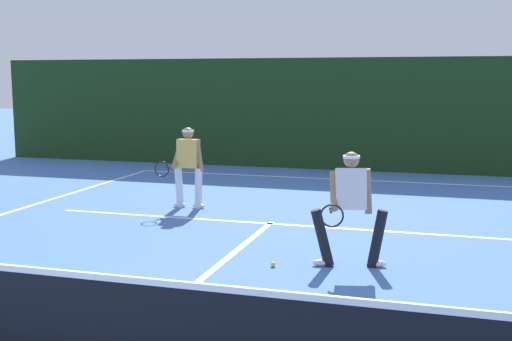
{
  "coord_description": "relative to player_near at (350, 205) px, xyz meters",
  "views": [
    {
      "loc": [
        2.85,
        -4.17,
        2.47
      ],
      "look_at": [
        -0.06,
        5.66,
        1.0
      ],
      "focal_mm": 45.6,
      "sensor_mm": 36.0,
      "label": 1
    }
  ],
  "objects": [
    {
      "name": "court_line_centre",
      "position": [
        -1.67,
        -0.93,
        -0.83
      ],
      "size": [
        0.1,
        6.4,
        0.01
      ],
      "primitive_type": "cube",
      "color": "white",
      "rests_on": "ground_plane"
    },
    {
      "name": "player_near",
      "position": [
        0.0,
        0.0,
        0.0
      ],
      "size": [
        1.01,
        0.88,
        1.53
      ],
      "rotation": [
        0.0,
        0.0,
        3.37
      ],
      "color": "black",
      "rests_on": "ground_plane"
    },
    {
      "name": "court_line_service",
      "position": [
        -1.67,
        2.14,
        -0.83
      ],
      "size": [
        7.94,
        0.1,
        0.01
      ],
      "primitive_type": "cube",
      "color": "white",
      "rests_on": "ground_plane"
    },
    {
      "name": "back_fence_windscreen",
      "position": [
        -1.67,
        8.98,
        0.66
      ],
      "size": [
        20.25,
        0.12,
        2.99
      ],
      "primitive_type": "cube",
      "color": "#1A3515",
      "rests_on": "ground_plane"
    },
    {
      "name": "player_far",
      "position": [
        -3.53,
        3.03,
        0.01
      ],
      "size": [
        0.76,
        0.82,
        1.54
      ],
      "rotation": [
        0.0,
        0.0,
        3.13
      ],
      "color": "silver",
      "rests_on": "ground_plane"
    },
    {
      "name": "tennis_net",
      "position": [
        -1.67,
        -4.13,
        -0.31
      ],
      "size": [
        10.68,
        0.09,
        1.11
      ],
      "color": "#1E4723",
      "rests_on": "ground_plane"
    },
    {
      "name": "tennis_ball_extra",
      "position": [
        -0.96,
        -0.29,
        -0.8
      ],
      "size": [
        0.07,
        0.07,
        0.07
      ],
      "primitive_type": "sphere",
      "color": "#D1E033",
      "rests_on": "ground_plane"
    },
    {
      "name": "court_line_baseline_far",
      "position": [
        -1.67,
        7.32,
        -0.83
      ],
      "size": [
        9.74,
        0.1,
        0.01
      ],
      "primitive_type": "cube",
      "color": "white",
      "rests_on": "ground_plane"
    }
  ]
}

